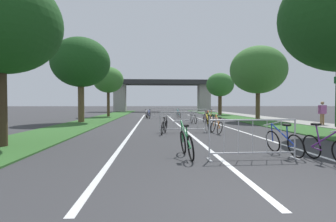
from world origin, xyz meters
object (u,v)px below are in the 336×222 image
at_px(tree_right_pine_far, 220,85).
at_px(pedestrian_pushing_bike, 322,111).
at_px(bicycle_blue_0, 149,115).
at_px(bicycle_white_8, 146,114).
at_px(crowd_barrier_second, 183,122).
at_px(bicycle_silver_7, 193,118).
at_px(crowd_barrier_nearest, 253,140).
at_px(tree_left_pine_near, 0,23).
at_px(tree_left_oak_mid, 81,63).
at_px(bicycle_blue_10, 283,142).
at_px(bicycle_yellow_6, 209,124).
at_px(bicycle_orange_1, 217,126).
at_px(bicycle_orange_11, 210,118).
at_px(tree_left_maple_mid, 108,80).
at_px(crowd_barrier_third, 192,116).
at_px(crowd_barrier_fourth, 162,113).
at_px(bicycle_purple_3, 326,148).
at_px(bicycle_red_5, 205,117).
at_px(tree_right_cypress_far, 258,70).
at_px(bicycle_teal_9, 179,114).
at_px(bicycle_black_4, 164,126).
at_px(bicycle_green_2, 186,143).

relative_size(tree_right_pine_far, pedestrian_pushing_bike, 3.35).
height_order(bicycle_blue_0, bicycle_white_8, bicycle_blue_0).
distance_m(crowd_barrier_second, bicycle_silver_7, 6.37).
bearing_deg(crowd_barrier_nearest, tree_left_pine_near, 162.90).
distance_m(tree_left_oak_mid, bicycle_blue_10, 16.77).
relative_size(bicycle_silver_7, pedestrian_pushing_bike, 1.05).
height_order(tree_right_pine_far, bicycle_yellow_6, tree_right_pine_far).
xyz_separation_m(crowd_barrier_second, bicycle_blue_10, (2.16, -6.03, -0.15)).
relative_size(tree_left_oak_mid, bicycle_blue_10, 4.01).
distance_m(tree_right_pine_far, bicycle_orange_1, 21.67).
height_order(crowd_barrier_second, pedestrian_pushing_bike, pedestrian_pushing_bike).
height_order(bicycle_orange_11, pedestrian_pushing_bike, pedestrian_pushing_bike).
bearing_deg(tree_left_maple_mid, bicycle_silver_7, -52.00).
bearing_deg(crowd_barrier_second, tree_left_oak_mid, 133.32).
bearing_deg(bicycle_white_8, pedestrian_pushing_bike, -39.47).
xyz_separation_m(crowd_barrier_third, bicycle_yellow_6, (-0.01, -6.15, -0.13)).
bearing_deg(crowd_barrier_fourth, bicycle_blue_0, -164.76).
distance_m(tree_right_pine_far, bicycle_purple_3, 27.71).
distance_m(crowd_barrier_second, bicycle_red_5, 7.59).
bearing_deg(tree_right_cypress_far, bicycle_yellow_6, -126.08).
bearing_deg(bicycle_yellow_6, bicycle_teal_9, 97.97).
xyz_separation_m(tree_left_oak_mid, bicycle_orange_11, (9.66, -1.29, -4.18)).
xyz_separation_m(bicycle_black_4, bicycle_red_5, (3.53, 7.72, 0.01)).
height_order(bicycle_blue_10, pedestrian_pushing_bike, pedestrian_pushing_bike).
distance_m(bicycle_orange_1, bicycle_purple_3, 6.57).
distance_m(bicycle_purple_3, pedestrian_pushing_bike, 12.44).
relative_size(bicycle_green_2, bicycle_black_4, 1.03).
distance_m(bicycle_white_8, bicycle_orange_11, 8.87).
bearing_deg(crowd_barrier_second, bicycle_teal_9, 85.24).
bearing_deg(bicycle_green_2, tree_left_oak_mid, 111.44).
bearing_deg(bicycle_purple_3, bicycle_teal_9, -95.56).
xyz_separation_m(tree_left_maple_mid, tree_right_cypress_far, (13.64, -7.79, 0.21)).
distance_m(crowd_barrier_second, bicycle_white_8, 13.71).
bearing_deg(bicycle_orange_1, bicycle_red_5, 77.08).
xyz_separation_m(bicycle_red_5, bicycle_blue_10, (-0.42, -13.17, -0.01)).
bearing_deg(tree_left_oak_mid, tree_right_pine_far, 42.24).
bearing_deg(crowd_barrier_third, bicycle_green_2, -99.02).
relative_size(tree_left_pine_near, pedestrian_pushing_bike, 3.60).
xyz_separation_m(bicycle_purple_3, bicycle_silver_7, (-1.25, 13.21, -0.00)).
bearing_deg(bicycle_green_2, bicycle_purple_3, -17.83).
bearing_deg(crowd_barrier_third, crowd_barrier_nearest, -91.52).
height_order(crowd_barrier_nearest, bicycle_green_2, crowd_barrier_nearest).
xyz_separation_m(tree_left_oak_mid, bicycle_black_4, (6.02, -7.97, -4.21)).
bearing_deg(crowd_barrier_third, bicycle_orange_1, -88.62).
bearing_deg(bicycle_teal_9, tree_left_pine_near, -121.53).
bearing_deg(bicycle_green_2, crowd_barrier_fourth, 86.09).
relative_size(tree_right_pine_far, bicycle_white_8, 3.16).
distance_m(crowd_barrier_fourth, bicycle_blue_0, 1.42).
xyz_separation_m(bicycle_orange_1, bicycle_white_8, (-3.74, 14.09, 0.00)).
height_order(bicycle_blue_0, bicycle_blue_10, bicycle_blue_10).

